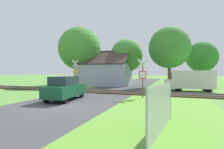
{
  "coord_description": "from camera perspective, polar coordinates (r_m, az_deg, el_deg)",
  "views": [
    {
      "loc": [
        6.77,
        -9.22,
        2.15
      ],
      "look_at": [
        0.5,
        8.39,
        1.8
      ],
      "focal_mm": 28.0,
      "sensor_mm": 36.0,
      "label": 1
    }
  ],
  "objects": [
    {
      "name": "mail_truck",
      "position": [
        20.47,
        24.18,
        -1.57
      ],
      "size": [
        5.04,
        2.28,
        2.24
      ],
      "rotation": [
        0.0,
        0.0,
        1.66
      ],
      "color": "silver",
      "rests_on": "ground"
    },
    {
      "name": "rail_track",
      "position": [
        18.06,
        -2.57,
        -5.58
      ],
      "size": [
        60.0,
        2.6,
        0.22
      ],
      "color": "#422D1E",
      "rests_on": "ground"
    },
    {
      "name": "tree_far",
      "position": [
        31.67,
        27.23,
        5.09
      ],
      "size": [
        4.88,
        4.88,
        6.88
      ],
      "color": "#513823",
      "rests_on": "ground"
    },
    {
      "name": "tree_center",
      "position": [
        28.34,
        4.77,
        6.19
      ],
      "size": [
        5.18,
        5.18,
        7.28
      ],
      "color": "#513823",
      "rests_on": "ground"
    },
    {
      "name": "house",
      "position": [
        27.38,
        -2.38,
        0.34
      ],
      "size": [
        8.13,
        6.2,
        5.35
      ],
      "rotation": [
        0.0,
        0.0,
        0.02
      ],
      "color": "#99A3B7",
      "rests_on": "ground"
    },
    {
      "name": "parked_car",
      "position": [
        13.5,
        -15.01,
        -4.31
      ],
      "size": [
        2.09,
        4.16,
        1.78
      ],
      "rotation": [
        0.0,
        0.0,
        0.11
      ],
      "color": "#144C2D",
      "rests_on": "ground"
    },
    {
      "name": "stop_sign_near",
      "position": [
        14.42,
        10.0,
        -0.42
      ],
      "size": [
        0.88,
        0.15,
        3.16
      ],
      "rotation": [
        0.0,
        0.0,
        3.11
      ],
      "color": "brown",
      "rests_on": "ground"
    },
    {
      "name": "tree_left",
      "position": [
        28.55,
        -10.5,
        8.32
      ],
      "size": [
        6.76,
        6.76,
        9.14
      ],
      "color": "#513823",
      "rests_on": "ground"
    },
    {
      "name": "road_asphalt",
      "position": [
        13.28,
        -11.48,
        -8.26
      ],
      "size": [
        6.63,
        80.0,
        0.01
      ],
      "primitive_type": "cube",
      "color": "#424244",
      "rests_on": "ground"
    },
    {
      "name": "tree_right",
      "position": [
        25.03,
        18.22,
        8.28
      ],
      "size": [
        5.55,
        5.55,
        8.09
      ],
      "color": "#513823",
      "rests_on": "ground"
    },
    {
      "name": "fence_panel",
      "position": [
        6.56,
        15.85,
        -10.42
      ],
      "size": [
        0.58,
        3.67,
        1.7
      ],
      "rotation": [
        0.0,
        0.0,
        1.43
      ],
      "color": "#9E9EA5",
      "rests_on": "ground"
    },
    {
      "name": "grass_verge",
      "position": [
        7.55,
        15.87,
        -15.51
      ],
      "size": [
        6.0,
        20.0,
        0.01
      ],
      "primitive_type": "cube",
      "color": "#64A237",
      "rests_on": "ground"
    },
    {
      "name": "ground_plane",
      "position": [
        11.64,
        -16.64,
        -9.62
      ],
      "size": [
        160.0,
        160.0,
        0.0
      ],
      "primitive_type": "plane",
      "color": "#5B933D"
    },
    {
      "name": "crossing_sign_far",
      "position": [
        21.89,
        -11.97,
        0.78
      ],
      "size": [
        0.88,
        0.16,
        3.54
      ],
      "rotation": [
        0.0,
        0.0,
        -0.1
      ],
      "color": "#9E9EA5",
      "rests_on": "ground"
    }
  ]
}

